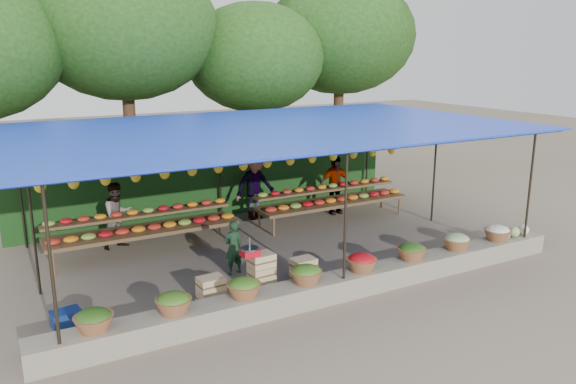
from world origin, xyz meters
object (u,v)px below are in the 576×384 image
weighing_scale (250,251)px  blue_crate_back (66,318)px  vendor_seated (233,247)px  crate_counter (260,277)px

weighing_scale → blue_crate_back: size_ratio=0.77×
weighing_scale → vendor_seated: weighing_scale is taller
crate_counter → vendor_seated: size_ratio=2.13×
vendor_seated → blue_crate_back: (-3.30, -0.75, -0.42)m
crate_counter → blue_crate_back: crate_counter is taller
weighing_scale → vendor_seated: bearing=82.2°
crate_counter → weighing_scale: bearing=180.0°
crate_counter → blue_crate_back: bearing=173.9°
vendor_seated → blue_crate_back: vendor_seated is taller
crate_counter → blue_crate_back: (-3.35, 0.36, -0.17)m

